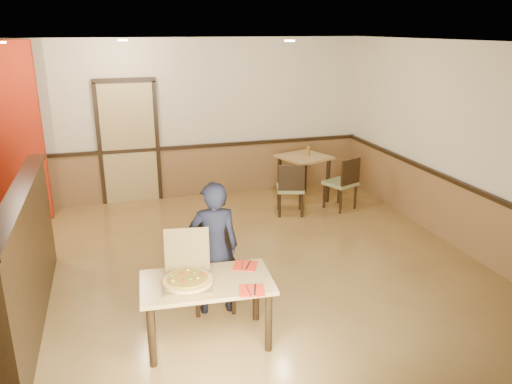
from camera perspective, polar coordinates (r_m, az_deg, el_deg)
The scene contains 24 objects.
floor at distance 6.14m, azimuth -4.30°, elevation -10.55°, with size 7.00×7.00×0.00m, color #AD8443.
ceiling at distance 5.38m, azimuth -5.03°, elevation 16.57°, with size 7.00×7.00×0.00m, color black.
wall_back at distance 8.97m, azimuth -9.37°, elevation 8.07°, with size 7.00×7.00×0.00m, color beige.
wall_right at distance 7.16m, azimuth 24.01°, elevation 4.15°, with size 7.00×7.00×0.00m, color beige.
wainscot_back at distance 9.15m, azimuth -9.04°, elevation 2.18°, with size 7.00×0.04×0.90m, color olive.
chair_rail_back at distance 9.02m, azimuth -9.17°, elevation 5.02°, with size 7.00×0.06×0.06m, color black.
wainscot_right at distance 7.40m, azimuth 22.89°, elevation -3.00°, with size 0.04×7.00×0.90m, color olive.
chair_rail_right at distance 7.24m, azimuth 23.22°, elevation 0.45°, with size 0.06×7.00×0.06m, color black.
back_door at distance 8.94m, azimuth -14.33°, elevation 5.42°, with size 0.90×0.06×2.10m, color tan.
booth_partition at distance 5.61m, azimuth -24.55°, elevation -6.80°, with size 0.20×3.10×1.44m.
spot_a at distance 7.17m, azimuth -27.22°, elevation 14.97°, with size 0.14×0.14×0.02m, color #FFD6B2.
spot_b at distance 7.77m, azimuth -14.99°, elevation 16.42°, with size 0.14×0.14×0.02m, color #FFD6B2.
spot_c at distance 7.21m, azimuth 3.86°, elevation 16.87°, with size 0.14×0.14×0.02m, color #FFD6B2.
main_table at distance 4.89m, azimuth -5.63°, elevation -11.13°, with size 1.29×0.80×0.67m.
diner_chair at distance 5.55m, azimuth -4.93°, elevation -7.93°, with size 0.52×0.52×0.94m.
side_chair_left at distance 8.14m, azimuth 3.99°, elevation 0.58°, with size 0.54×0.54×0.88m.
side_chair_right at distance 8.50m, azimuth 9.97°, elevation 1.22°, with size 0.59×0.59×0.91m.
side_table at distance 8.81m, azimuth 5.49°, elevation 2.98°, with size 0.98×0.98×0.82m.
diner at distance 5.31m, azimuth -4.82°, elevation -6.44°, with size 0.54×0.35×1.48m, color black.
pizza_box at distance 4.79m, azimuth -7.80°, elevation -9.61°, with size 0.51×0.57×0.46m.
pizza at distance 4.76m, azimuth -7.79°, elevation -9.99°, with size 0.47×0.47×0.03m, color #E1AC52.
napkin_near at distance 4.65m, azimuth -0.49°, elevation -11.17°, with size 0.27×0.27×0.01m.
napkin_far at distance 5.09m, azimuth -1.23°, elevation -8.41°, with size 0.30×0.30×0.01m.
condiment at distance 8.83m, azimuth 6.00°, elevation 4.73°, with size 0.06×0.06×0.15m, color #8C6019.
Camera 1 is at (-1.09, -5.27, 2.96)m, focal length 35.00 mm.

